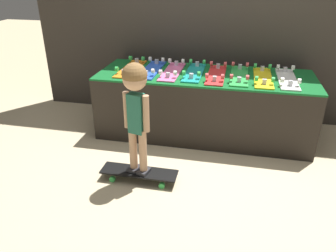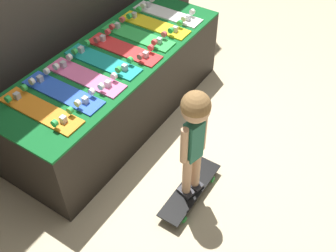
% 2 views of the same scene
% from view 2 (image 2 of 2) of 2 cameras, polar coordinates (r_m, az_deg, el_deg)
% --- Properties ---
extents(ground_plane, '(16.00, 16.00, 0.00)m').
position_cam_2_polar(ground_plane, '(3.65, -0.59, -1.43)').
color(ground_plane, beige).
extents(display_rack, '(2.30, 0.83, 0.70)m').
position_cam_2_polar(display_rack, '(3.65, -7.42, 5.55)').
color(display_rack, black).
rests_on(display_rack, ground_plane).
extents(skateboard_orange_on_rack, '(0.18, 0.71, 0.09)m').
position_cam_2_polar(skateboard_orange_on_rack, '(3.00, -18.07, 2.30)').
color(skateboard_orange_on_rack, orange).
rests_on(skateboard_orange_on_rack, display_rack).
extents(skateboard_blue_on_rack, '(0.18, 0.71, 0.09)m').
position_cam_2_polar(skateboard_blue_on_rack, '(3.11, -15.07, 4.88)').
color(skateboard_blue_on_rack, blue).
rests_on(skateboard_blue_on_rack, display_rack).
extents(skateboard_pink_on_rack, '(0.18, 0.71, 0.09)m').
position_cam_2_polar(skateboard_pink_on_rack, '(3.22, -11.90, 7.11)').
color(skateboard_pink_on_rack, pink).
rests_on(skateboard_pink_on_rack, display_rack).
extents(skateboard_teal_on_rack, '(0.18, 0.71, 0.09)m').
position_cam_2_polar(skateboard_teal_on_rack, '(3.37, -9.48, 9.38)').
color(skateboard_teal_on_rack, teal).
rests_on(skateboard_teal_on_rack, display_rack).
extents(skateboard_red_on_rack, '(0.18, 0.71, 0.09)m').
position_cam_2_polar(skateboard_red_on_rack, '(3.49, -6.43, 11.15)').
color(skateboard_red_on_rack, red).
rests_on(skateboard_red_on_rack, display_rack).
extents(skateboard_green_on_rack, '(0.18, 0.71, 0.09)m').
position_cam_2_polar(skateboard_green_on_rack, '(3.66, -4.39, 13.03)').
color(skateboard_green_on_rack, green).
rests_on(skateboard_green_on_rack, display_rack).
extents(skateboard_yellow_on_rack, '(0.18, 0.71, 0.09)m').
position_cam_2_polar(skateboard_yellow_on_rack, '(3.81, -2.00, 14.58)').
color(skateboard_yellow_on_rack, yellow).
rests_on(skateboard_yellow_on_rack, display_rack).
extents(skateboard_white_on_rack, '(0.18, 0.71, 0.09)m').
position_cam_2_polar(skateboard_white_on_rack, '(3.99, -0.08, 16.07)').
color(skateboard_white_on_rack, white).
rests_on(skateboard_white_on_rack, display_rack).
extents(skateboard_on_floor, '(0.69, 0.19, 0.09)m').
position_cam_2_polar(skateboard_on_floor, '(3.17, 3.23, -9.29)').
color(skateboard_on_floor, black).
rests_on(skateboard_on_floor, ground_plane).
extents(child, '(0.23, 0.20, 0.99)m').
position_cam_2_polar(child, '(2.63, 3.85, -0.22)').
color(child, '#2D2D33').
rests_on(child, skateboard_on_floor).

